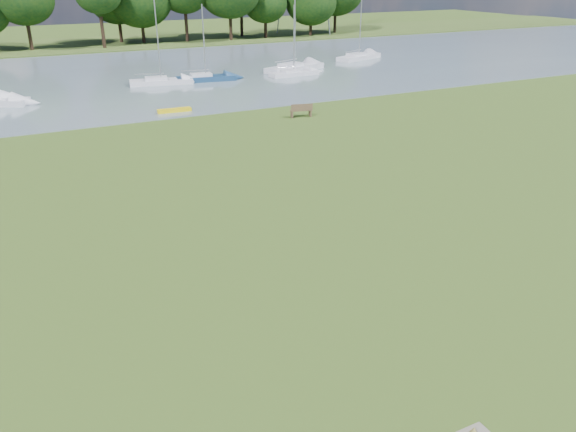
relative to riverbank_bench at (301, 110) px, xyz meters
name	(u,v)px	position (x,y,z in m)	size (l,w,h in m)	color
ground	(227,244)	(-13.01, -18.10, -0.53)	(220.00, 220.00, 0.00)	#585F24
river	(82,80)	(-13.01, 23.90, -0.53)	(220.00, 40.00, 0.10)	slate
far_bank	(53,47)	(-13.01, 53.90, -0.53)	(220.00, 20.00, 0.40)	#4C6626
riverbank_bench	(301,110)	(0.00, 0.00, 0.00)	(1.78, 0.85, 1.06)	brown
kayak	(174,110)	(-8.41, 5.90, -0.35)	(2.69, 0.63, 0.27)	yellow
sailboat_0	(294,66)	(9.22, 19.33, 0.05)	(7.88, 4.50, 10.15)	silver
sailboat_3	(160,80)	(-6.34, 17.98, -0.02)	(6.33, 2.83, 8.70)	silver
sailboat_5	(359,55)	(20.48, 23.40, -0.01)	(7.22, 4.34, 8.18)	silver
sailboat_6	(293,72)	(7.69, 16.49, -0.08)	(5.53, 1.90, 7.15)	silver
sailboat_7	(205,76)	(-1.80, 17.68, -0.01)	(6.15, 2.42, 7.39)	navy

